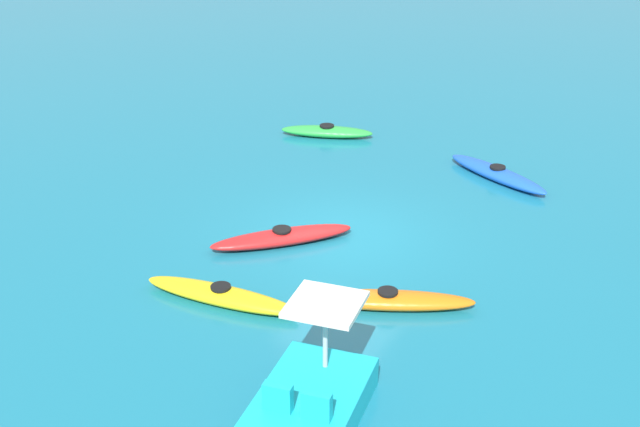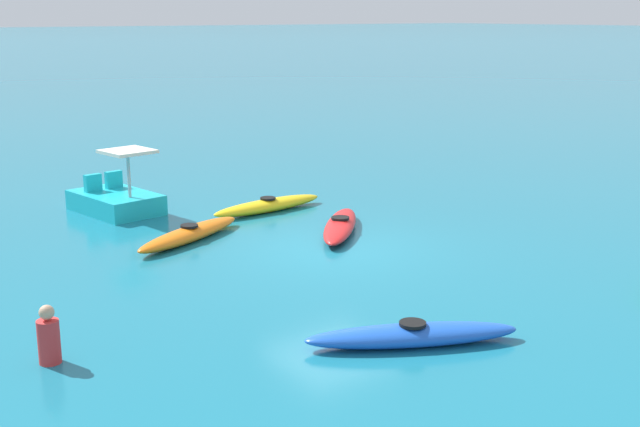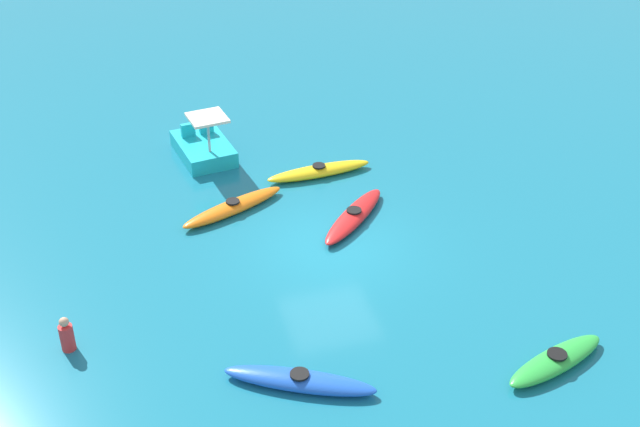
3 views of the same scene
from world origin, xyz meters
The scene contains 8 objects.
ground_plane centered at (0.00, 0.00, 0.00)m, with size 600.00×600.00×0.00m, color #19728C.
kayak_blue centered at (-4.92, 2.13, 0.16)m, with size 2.09×3.24×0.37m.
kayak_yellow centered at (3.70, -0.74, 0.16)m, with size 0.88×3.32×0.37m.
kayak_red centered at (0.98, -0.97, 0.16)m, with size 2.78×2.71×0.37m.
kayak_green centered at (-5.85, -3.40, 0.16)m, with size 1.55×2.85×0.37m.
kayak_orange centered at (2.37, 2.16, 0.16)m, with size 1.94×3.29×0.37m.
pedal_boat_cyan centered at (5.90, 2.42, 0.34)m, with size 2.62×1.84×1.68m.
person_near_shore centered at (-2.35, 6.81, 0.39)m, with size 0.33×0.33×0.88m.
Camera 3 is at (-17.68, 5.31, 12.61)m, focal length 47.12 mm.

